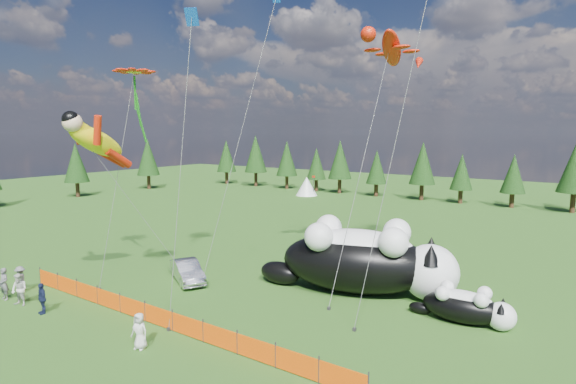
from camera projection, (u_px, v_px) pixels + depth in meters
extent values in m
plane|color=#113309|center=(203.00, 307.00, 24.36)|extent=(160.00, 160.00, 0.00)
cylinder|color=#262626|center=(40.00, 276.00, 27.91)|extent=(0.06, 0.06, 1.10)
cylinder|color=#262626|center=(58.00, 281.00, 26.80)|extent=(0.06, 0.06, 1.10)
cylinder|color=#262626|center=(77.00, 288.00, 25.69)|extent=(0.06, 0.06, 1.10)
cylinder|color=#262626|center=(98.00, 295.00, 24.59)|extent=(0.06, 0.06, 1.10)
cylinder|color=#262626|center=(120.00, 303.00, 23.48)|extent=(0.06, 0.06, 1.10)
cylinder|color=#262626|center=(145.00, 311.00, 22.37)|extent=(0.06, 0.06, 1.10)
cylinder|color=#262626|center=(173.00, 320.00, 21.26)|extent=(0.06, 0.06, 1.10)
cylinder|color=#262626|center=(203.00, 331.00, 20.16)|extent=(0.06, 0.06, 1.10)
cylinder|color=#262626|center=(237.00, 342.00, 19.05)|extent=(0.06, 0.06, 1.10)
cylinder|color=#262626|center=(276.00, 355.00, 17.94)|extent=(0.06, 0.06, 1.10)
cylinder|color=#262626|center=(319.00, 370.00, 16.83)|extent=(0.06, 0.06, 1.10)
cube|color=#F34F05|center=(49.00, 279.00, 27.36)|extent=(2.00, 0.04, 0.90)
cube|color=#F34F05|center=(67.00, 285.00, 26.25)|extent=(2.00, 0.04, 0.90)
cube|color=#F34F05|center=(87.00, 292.00, 25.15)|extent=(2.00, 0.04, 0.90)
cube|color=#F34F05|center=(109.00, 300.00, 24.04)|extent=(2.00, 0.04, 0.90)
cube|color=#F34F05|center=(132.00, 308.00, 22.93)|extent=(2.00, 0.04, 0.90)
cube|color=#F34F05|center=(159.00, 317.00, 21.82)|extent=(2.00, 0.04, 0.90)
cube|color=#F34F05|center=(188.00, 326.00, 20.72)|extent=(2.00, 0.04, 0.90)
cube|color=#F34F05|center=(220.00, 337.00, 19.61)|extent=(2.00, 0.04, 0.90)
cube|color=#F34F05|center=(256.00, 350.00, 18.50)|extent=(2.00, 0.04, 0.90)
cube|color=#F34F05|center=(297.00, 363.00, 17.39)|extent=(2.00, 0.04, 0.90)
cube|color=#F34F05|center=(343.00, 379.00, 16.29)|extent=(2.00, 0.04, 0.90)
ellipsoid|color=black|center=(356.00, 262.00, 26.43)|extent=(9.73, 6.49, 3.57)
ellipsoid|color=white|center=(357.00, 248.00, 26.31)|extent=(7.30, 4.74, 2.18)
sphere|color=white|center=(430.00, 272.00, 25.20)|extent=(3.17, 3.17, 3.17)
sphere|color=#E2586C|center=(456.00, 275.00, 24.79)|extent=(0.44, 0.44, 0.44)
ellipsoid|color=black|center=(280.00, 273.00, 28.01)|extent=(3.05, 2.11, 1.39)
cone|color=black|center=(431.00, 255.00, 24.14)|extent=(1.11, 1.11, 1.11)
cone|color=black|center=(431.00, 246.00, 25.93)|extent=(1.11, 1.11, 1.11)
sphere|color=white|center=(397.00, 232.00, 26.77)|extent=(1.67, 1.67, 1.67)
sphere|color=white|center=(393.00, 242.00, 24.33)|extent=(1.67, 1.67, 1.67)
sphere|color=white|center=(329.00, 228.00, 28.02)|extent=(1.67, 1.67, 1.67)
sphere|color=white|center=(319.00, 237.00, 25.59)|extent=(1.67, 1.67, 1.67)
ellipsoid|color=black|center=(462.00, 307.00, 22.30)|extent=(3.92, 1.98, 1.53)
ellipsoid|color=white|center=(462.00, 300.00, 22.25)|extent=(2.96, 1.42, 0.94)
sphere|color=white|center=(501.00, 316.00, 21.39)|extent=(1.36, 1.36, 1.36)
sphere|color=#E2586C|center=(515.00, 319.00, 21.10)|extent=(0.19, 0.19, 0.19)
ellipsoid|color=black|center=(420.00, 308.00, 23.40)|extent=(1.22, 0.65, 0.60)
cone|color=black|center=(501.00, 308.00, 20.97)|extent=(0.48, 0.48, 0.48)
cone|color=black|center=(503.00, 303.00, 21.67)|extent=(0.48, 0.48, 0.48)
sphere|color=white|center=(485.00, 293.00, 22.19)|extent=(0.72, 0.72, 0.72)
sphere|color=white|center=(481.00, 300.00, 21.25)|extent=(0.72, 0.72, 0.72)
sphere|color=white|center=(447.00, 287.00, 23.11)|extent=(0.72, 0.72, 0.72)
sphere|color=white|center=(442.00, 293.00, 22.17)|extent=(0.72, 0.72, 0.72)
imported|color=silver|center=(187.00, 271.00, 28.42)|extent=(4.24, 3.26, 1.34)
imported|color=#5A5A5F|center=(4.00, 284.00, 25.28)|extent=(0.69, 0.48, 1.83)
imported|color=beige|center=(19.00, 290.00, 24.38)|extent=(0.97, 0.72, 1.79)
imported|color=#161E3E|center=(42.00, 298.00, 23.34)|extent=(1.04, 0.66, 1.64)
imported|color=#5A5A5F|center=(20.00, 279.00, 26.40)|extent=(1.14, 1.05, 1.59)
imported|color=beige|center=(139.00, 331.00, 19.53)|extent=(0.88, 0.67, 1.62)
cylinder|color=#595959|center=(144.00, 212.00, 27.56)|extent=(0.03, 0.03, 10.05)
cube|color=#262626|center=(185.00, 275.00, 29.49)|extent=(0.15, 0.15, 0.16)
cylinder|color=#595959|center=(363.00, 165.00, 26.52)|extent=(0.03, 0.03, 16.94)
cube|color=#262626|center=(329.00, 308.00, 23.91)|extent=(0.15, 0.15, 0.16)
cylinder|color=#595959|center=(117.00, 178.00, 27.22)|extent=(0.03, 0.03, 13.33)
cube|color=#262626|center=(99.00, 289.00, 26.86)|extent=(0.15, 0.15, 0.16)
cube|color=#197C16|center=(136.00, 110.00, 27.90)|extent=(0.19, 0.19, 4.10)
cylinder|color=#595959|center=(240.00, 138.00, 27.83)|extent=(0.03, 0.03, 18.72)
cube|color=#262626|center=(201.00, 287.00, 27.18)|extent=(0.15, 0.15, 0.16)
cylinder|color=#595959|center=(412.00, 67.00, 21.34)|extent=(0.03, 0.03, 25.48)
cube|color=#262626|center=(354.00, 329.00, 21.37)|extent=(0.15, 0.15, 0.16)
cylinder|color=#595959|center=(180.00, 175.00, 21.07)|extent=(0.03, 0.03, 14.66)
cube|color=#262626|center=(169.00, 329.00, 21.40)|extent=(0.15, 0.15, 0.16)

